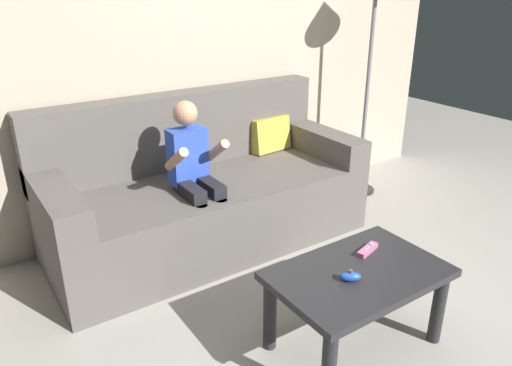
# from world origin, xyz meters

# --- Properties ---
(ground_plane) EXTENTS (8.18, 8.18, 0.00)m
(ground_plane) POSITION_xyz_m (0.00, 0.00, 0.00)
(ground_plane) COLOR #9E998E
(wall_back) EXTENTS (4.09, 0.05, 2.50)m
(wall_back) POSITION_xyz_m (0.00, 1.91, 1.25)
(wall_back) COLOR #B2A38E
(wall_back) RESTS_ON ground
(couch) EXTENTS (1.94, 0.80, 0.91)m
(couch) POSITION_xyz_m (-0.24, 1.52, 0.31)
(couch) COLOR #56514C
(couch) RESTS_ON ground
(person_seated_on_couch) EXTENTS (0.30, 0.37, 0.94)m
(person_seated_on_couch) POSITION_xyz_m (-0.39, 1.34, 0.55)
(person_seated_on_couch) COLOR black
(person_seated_on_couch) RESTS_ON ground
(coffee_table) EXTENTS (0.76, 0.49, 0.39)m
(coffee_table) POSITION_xyz_m (-0.16, 0.28, 0.32)
(coffee_table) COLOR #232326
(coffee_table) RESTS_ON ground
(game_remote_pink_near_edge) EXTENTS (0.14, 0.07, 0.03)m
(game_remote_pink_near_edge) POSITION_xyz_m (-0.01, 0.37, 0.40)
(game_remote_pink_near_edge) COLOR pink
(game_remote_pink_near_edge) RESTS_ON coffee_table
(nunchuk_blue) EXTENTS (0.10, 0.09, 0.05)m
(nunchuk_blue) POSITION_xyz_m (-0.24, 0.24, 0.41)
(nunchuk_blue) COLOR blue
(nunchuk_blue) RESTS_ON coffee_table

